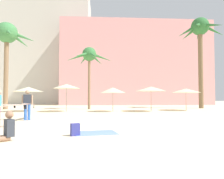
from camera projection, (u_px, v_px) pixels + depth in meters
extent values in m
plane|color=beige|center=(104.00, 140.00, 6.31)|extent=(120.00, 120.00, 0.00)
cube|color=pink|center=(134.00, 65.00, 38.19)|extent=(25.60, 9.00, 14.34)
cube|color=beige|center=(50.00, 50.00, 43.18)|extent=(16.62, 11.82, 22.14)
cylinder|color=#896B4C|center=(6.00, 71.00, 22.49)|extent=(0.48, 0.48, 8.37)
sphere|color=#428447|center=(7.00, 33.00, 22.65)|extent=(2.26, 2.26, 2.26)
cone|color=#428447|center=(24.00, 37.00, 23.05)|extent=(2.57, 0.95, 1.26)
cone|color=#428447|center=(20.00, 41.00, 24.10)|extent=(1.77, 2.34, 1.48)
cone|color=#428447|center=(6.00, 40.00, 24.14)|extent=(1.54, 2.47, 1.34)
cone|color=#428447|center=(9.00, 33.00, 21.22)|extent=(1.73, 2.39, 1.36)
cylinder|color=#896B4C|center=(89.00, 82.00, 22.60)|extent=(0.28, 0.28, 6.03)
sphere|color=#387A3D|center=(89.00, 54.00, 22.71)|extent=(1.53, 1.53, 1.53)
cone|color=#387A3D|center=(102.00, 58.00, 22.94)|extent=(2.24, 0.57, 1.03)
cone|color=#387A3D|center=(97.00, 60.00, 23.91)|extent=(1.52, 2.00, 1.13)
cone|color=#387A3D|center=(84.00, 60.00, 23.91)|extent=(1.35, 2.09, 1.11)
cone|color=#387A3D|center=(76.00, 57.00, 22.36)|extent=(2.21, 0.73, 1.15)
cone|color=#387A3D|center=(82.00, 55.00, 21.41)|extent=(1.38, 2.10, 0.99)
cone|color=#387A3D|center=(93.00, 55.00, 21.39)|extent=(1.07, 2.19, 1.08)
cylinder|color=brown|center=(201.00, 67.00, 24.52)|extent=(0.54, 0.54, 9.76)
sphere|color=#2D6B33|center=(200.00, 26.00, 24.69)|extent=(2.09, 2.09, 2.09)
cone|color=#2D6B33|center=(214.00, 31.00, 24.57)|extent=(2.43, 0.76, 1.55)
cone|color=#2D6B33|center=(198.00, 34.00, 26.30)|extent=(1.25, 2.49, 1.22)
cone|color=#2D6B33|center=(189.00, 34.00, 26.16)|extent=(1.40, 2.44, 1.33)
cone|color=#2D6B33|center=(187.00, 31.00, 24.64)|extent=(2.37, 0.55, 1.64)
cone|color=#2D6B33|center=(198.00, 25.00, 23.22)|extent=(1.80, 2.31, 1.07)
cone|color=#2D6B33|center=(213.00, 25.00, 23.19)|extent=(1.48, 2.44, 1.16)
cylinder|color=gray|center=(186.00, 99.00, 20.34)|extent=(0.06, 0.06, 2.16)
cone|color=beige|center=(186.00, 91.00, 20.37)|extent=(2.78, 2.78, 0.40)
cylinder|color=gray|center=(113.00, 99.00, 18.81)|extent=(0.06, 0.06, 2.19)
cone|color=beige|center=(113.00, 90.00, 18.84)|extent=(2.31, 2.31, 0.49)
cylinder|color=gray|center=(28.00, 99.00, 18.92)|extent=(0.06, 0.06, 2.25)
cone|color=beige|center=(28.00, 89.00, 18.95)|extent=(2.69, 2.69, 0.44)
cylinder|color=gray|center=(151.00, 99.00, 19.04)|extent=(0.06, 0.06, 2.29)
cone|color=beige|center=(151.00, 89.00, 19.07)|extent=(2.76, 2.76, 0.43)
cylinder|color=gray|center=(66.00, 98.00, 18.71)|extent=(0.06, 0.06, 2.50)
cone|color=beige|center=(67.00, 86.00, 18.75)|extent=(2.45, 2.45, 0.39)
cube|color=#6684E0|center=(96.00, 133.00, 7.57)|extent=(1.70, 1.32, 0.01)
cube|color=navy|center=(75.00, 130.00, 7.05)|extent=(0.35, 0.29, 0.42)
cube|color=navy|center=(74.00, 132.00, 7.15)|extent=(0.22, 0.14, 0.18)
cube|color=black|center=(15.00, 106.00, 12.06)|extent=(0.09, 0.08, 0.18)
cube|color=black|center=(25.00, 107.00, 9.22)|extent=(0.11, 0.07, 0.19)
cylinder|color=blue|center=(29.00, 112.00, 11.77)|extent=(0.18, 0.18, 0.92)
cylinder|color=blue|center=(25.00, 112.00, 11.73)|extent=(0.18, 0.18, 0.92)
cube|color=#333842|center=(27.00, 99.00, 11.77)|extent=(0.43, 0.28, 0.54)
sphere|color=tan|center=(28.00, 92.00, 11.79)|extent=(0.28, 0.28, 0.24)
cylinder|color=tan|center=(32.00, 100.00, 11.83)|extent=(0.12, 0.12, 0.52)
cylinder|color=tan|center=(23.00, 100.00, 11.72)|extent=(0.12, 0.12, 0.52)
ellipsoid|color=#B2B2B7|center=(29.00, 104.00, 12.06)|extent=(0.46, 2.74, 0.27)
ellipsoid|color=#BD3D2C|center=(29.00, 104.00, 12.06)|extent=(0.49, 2.75, 0.25)
cube|color=black|center=(34.00, 107.00, 13.13)|extent=(0.02, 0.11, 0.19)
cube|color=#333842|center=(9.00, 128.00, 6.33)|extent=(0.42, 0.45, 0.52)
sphere|color=#936B51|center=(9.00, 115.00, 6.35)|extent=(0.34, 0.34, 0.24)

